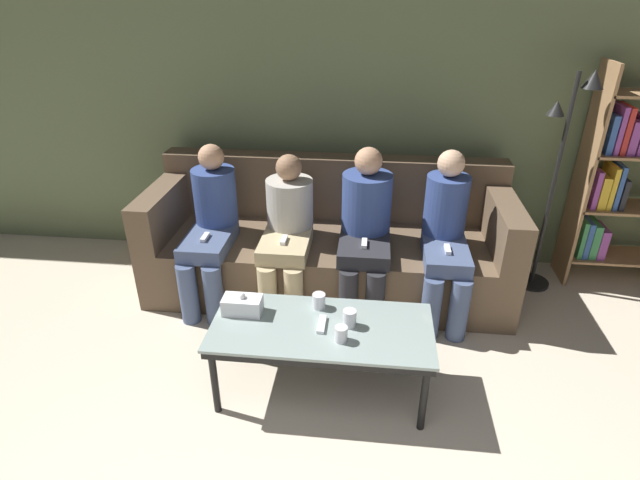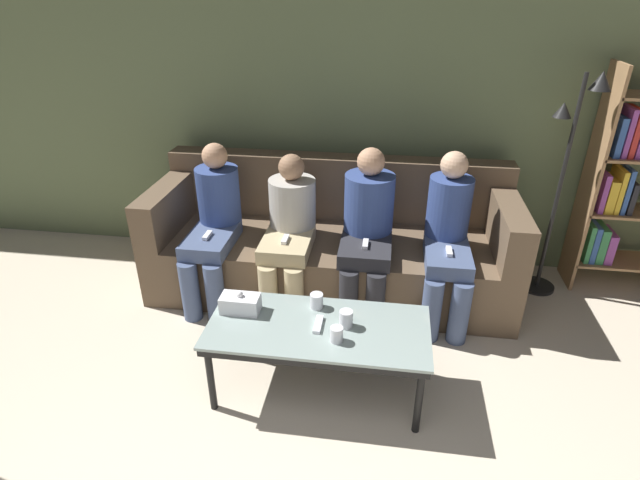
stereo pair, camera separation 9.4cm
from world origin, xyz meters
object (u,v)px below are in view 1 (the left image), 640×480
standing_lamp (561,163)px  seated_person_mid_right (365,225)px  game_remote (322,324)px  seated_person_right_end (446,233)px  couch (329,245)px  cup_near_left (349,318)px  seated_person_mid_left (288,227)px  bookshelf (623,183)px  coffee_table (322,332)px  tissue_box (243,305)px  cup_near_right (319,301)px  seated_person_left_end (212,222)px  cup_far_center (341,334)px

standing_lamp → seated_person_mid_right: 1.45m
game_remote → seated_person_right_end: size_ratio=0.13×
couch → seated_person_right_end: (0.82, -0.25, 0.27)m
cup_near_left → seated_person_mid_left: seated_person_mid_left is taller
bookshelf → seated_person_mid_left: 2.49m
game_remote → standing_lamp: (1.55, 1.34, 0.53)m
coffee_table → bookshelf: bearing=35.6°
bookshelf → couch: bearing=-171.8°
seated_person_mid_right → game_remote: bearing=-102.0°
tissue_box → seated_person_mid_left: 0.88m
cup_near_left → seated_person_mid_left: bearing=118.3°
seated_person_mid_left → seated_person_right_end: size_ratio=0.94×
cup_near_right → tissue_box: tissue_box is taller
cup_near_right → standing_lamp: bearing=36.4°
bookshelf → standing_lamp: size_ratio=1.02×
bookshelf → seated_person_left_end: bearing=-169.4°
coffee_table → seated_person_right_end: bearing=51.0°
couch → game_remote: couch is taller
coffee_table → cup_far_center: bearing=-44.9°
couch → bookshelf: bookshelf is taller
tissue_box → standing_lamp: (2.01, 1.27, 0.49)m
standing_lamp → seated_person_right_end: (-0.80, -0.42, -0.39)m
game_remote → cup_near_left: bearing=7.3°
couch → standing_lamp: standing_lamp is taller
seated_person_mid_left → bookshelf: bearing=12.7°
couch → seated_person_mid_right: bearing=-38.4°
standing_lamp → seated_person_left_end: bearing=-170.4°
seated_person_left_end → bookshelf: bearing=10.6°
bookshelf → seated_person_right_end: size_ratio=1.45×
bookshelf → seated_person_mid_left: size_ratio=1.54×
bookshelf → seated_person_mid_left: (-2.42, -0.55, -0.23)m
standing_lamp → seated_person_left_end: standing_lamp is taller
cup_near_left → seated_person_mid_right: seated_person_mid_right is taller
game_remote → seated_person_mid_left: (-0.35, 0.94, 0.12)m
coffee_table → standing_lamp: standing_lamp is taller
couch → bookshelf: bearing=8.2°
cup_far_center → seated_person_left_end: bearing=134.1°
standing_lamp → seated_person_left_end: (-2.45, -0.42, -0.40)m
standing_lamp → game_remote: bearing=-139.1°
seated_person_mid_left → seated_person_mid_right: size_ratio=0.94×
cup_near_left → game_remote: 0.16m
cup_near_right → bookshelf: 2.50m
game_remote → seated_person_left_end: size_ratio=0.13×
seated_person_left_end → cup_near_left: bearing=-41.0°
tissue_box → cup_near_left: bearing=-5.2°
cup_far_center → seated_person_mid_right: (0.09, 1.07, 0.12)m
bookshelf → seated_person_mid_right: bookshelf is taller
coffee_table → cup_near_left: bearing=7.3°
cup_near_right → seated_person_mid_left: bearing=112.0°
seated_person_left_end → seated_person_mid_right: bearing=1.6°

